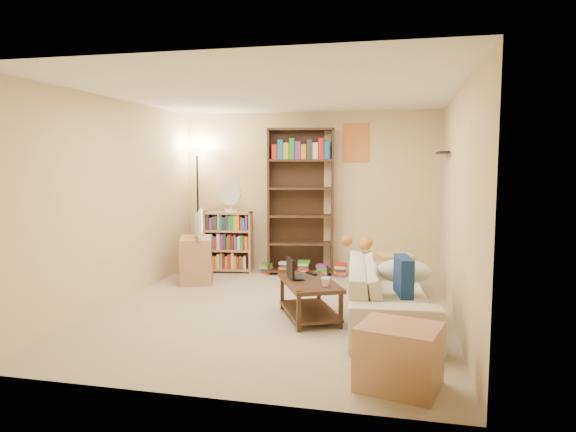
{
  "coord_description": "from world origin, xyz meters",
  "views": [
    {
      "loc": [
        1.43,
        -5.65,
        1.74
      ],
      "look_at": [
        0.02,
        0.64,
        1.05
      ],
      "focal_mm": 32.0,
      "sensor_mm": 36.0,
      "label": 1
    }
  ],
  "objects_px": {
    "sofa": "(389,292)",
    "tv_stand": "(196,260)",
    "mug": "(325,282)",
    "television": "(196,224)",
    "short_bookshelf": "(229,242)",
    "desk_fan": "(230,197)",
    "laptop": "(302,277)",
    "end_cabinet": "(399,357)",
    "tall_bookshelf": "(301,198)",
    "floor_lamp": "(197,172)",
    "coffee_table": "(310,294)",
    "side_table": "(393,273)",
    "tabby_cat": "(362,243)"
  },
  "relations": [
    {
      "from": "sofa",
      "to": "mug",
      "type": "relative_size",
      "value": 16.01
    },
    {
      "from": "coffee_table",
      "to": "tv_stand",
      "type": "bearing_deg",
      "value": 119.74
    },
    {
      "from": "desk_fan",
      "to": "floor_lamp",
      "type": "height_order",
      "value": "floor_lamp"
    },
    {
      "from": "television",
      "to": "short_bookshelf",
      "type": "relative_size",
      "value": 0.71
    },
    {
      "from": "mug",
      "to": "television",
      "type": "height_order",
      "value": "television"
    },
    {
      "from": "laptop",
      "to": "short_bookshelf",
      "type": "bearing_deg",
      "value": 21.77
    },
    {
      "from": "sofa",
      "to": "mug",
      "type": "xyz_separation_m",
      "value": [
        -0.65,
        -0.28,
        0.15
      ]
    },
    {
      "from": "tv_stand",
      "to": "short_bookshelf",
      "type": "xyz_separation_m",
      "value": [
        0.22,
        0.78,
        0.15
      ]
    },
    {
      "from": "tabby_cat",
      "to": "floor_lamp",
      "type": "relative_size",
      "value": 0.26
    },
    {
      "from": "end_cabinet",
      "to": "short_bookshelf",
      "type": "bearing_deg",
      "value": 125.68
    },
    {
      "from": "television",
      "to": "short_bookshelf",
      "type": "height_order",
      "value": "television"
    },
    {
      "from": "coffee_table",
      "to": "floor_lamp",
      "type": "bearing_deg",
      "value": 110.13
    },
    {
      "from": "tabby_cat",
      "to": "short_bookshelf",
      "type": "xyz_separation_m",
      "value": [
        -2.18,
        1.23,
        -0.25
      ]
    },
    {
      "from": "television",
      "to": "desk_fan",
      "type": "distance_m",
      "value": 0.85
    },
    {
      "from": "tall_bookshelf",
      "to": "side_table",
      "type": "bearing_deg",
      "value": -40.55
    },
    {
      "from": "mug",
      "to": "television",
      "type": "distance_m",
      "value": 2.64
    },
    {
      "from": "side_table",
      "to": "end_cabinet",
      "type": "relative_size",
      "value": 0.88
    },
    {
      "from": "tabby_cat",
      "to": "laptop",
      "type": "distance_m",
      "value": 1.03
    },
    {
      "from": "tv_stand",
      "to": "end_cabinet",
      "type": "xyz_separation_m",
      "value": [
        2.88,
        -2.93,
        -0.08
      ]
    },
    {
      "from": "laptop",
      "to": "tv_stand",
      "type": "xyz_separation_m",
      "value": [
        -1.79,
        1.23,
        -0.11
      ]
    },
    {
      "from": "television",
      "to": "end_cabinet",
      "type": "relative_size",
      "value": 1.14
    },
    {
      "from": "television",
      "to": "short_bookshelf",
      "type": "bearing_deg",
      "value": -35.45
    },
    {
      "from": "mug",
      "to": "tv_stand",
      "type": "relative_size",
      "value": 0.22
    },
    {
      "from": "tv_stand",
      "to": "mug",
      "type": "bearing_deg",
      "value": -56.0
    },
    {
      "from": "laptop",
      "to": "television",
      "type": "bearing_deg",
      "value": 39.28
    },
    {
      "from": "tabby_cat",
      "to": "laptop",
      "type": "height_order",
      "value": "tabby_cat"
    },
    {
      "from": "mug",
      "to": "side_table",
      "type": "relative_size",
      "value": 0.27
    },
    {
      "from": "laptop",
      "to": "mug",
      "type": "distance_m",
      "value": 0.45
    },
    {
      "from": "tabby_cat",
      "to": "short_bookshelf",
      "type": "height_order",
      "value": "short_bookshelf"
    },
    {
      "from": "tall_bookshelf",
      "to": "desk_fan",
      "type": "relative_size",
      "value": 4.97
    },
    {
      "from": "laptop",
      "to": "television",
      "type": "xyz_separation_m",
      "value": [
        -1.79,
        1.23,
        0.42
      ]
    },
    {
      "from": "tv_stand",
      "to": "television",
      "type": "relative_size",
      "value": 0.96
    },
    {
      "from": "tv_stand",
      "to": "desk_fan",
      "type": "relative_size",
      "value": 1.45
    },
    {
      "from": "short_bookshelf",
      "to": "desk_fan",
      "type": "xyz_separation_m",
      "value": [
        0.05,
        -0.05,
        0.71
      ]
    },
    {
      "from": "short_bookshelf",
      "to": "laptop",
      "type": "bearing_deg",
      "value": -59.66
    },
    {
      "from": "mug",
      "to": "tv_stand",
      "type": "xyz_separation_m",
      "value": [
        -2.11,
        1.55,
        -0.14
      ]
    },
    {
      "from": "sofa",
      "to": "desk_fan",
      "type": "xyz_separation_m",
      "value": [
        -2.49,
        2.0,
        0.87
      ]
    },
    {
      "from": "laptop",
      "to": "desk_fan",
      "type": "relative_size",
      "value": 0.74
    },
    {
      "from": "sofa",
      "to": "coffee_table",
      "type": "bearing_deg",
      "value": 90.13
    },
    {
      "from": "sofa",
      "to": "tv_stand",
      "type": "bearing_deg",
      "value": 60.17
    },
    {
      "from": "tv_stand",
      "to": "floor_lamp",
      "type": "xyz_separation_m",
      "value": [
        -0.32,
        0.87,
        1.24
      ]
    },
    {
      "from": "television",
      "to": "laptop",
      "type": "bearing_deg",
      "value": -144.11
    },
    {
      "from": "television",
      "to": "side_table",
      "type": "xyz_separation_m",
      "value": [
        2.79,
        0.03,
        -0.59
      ]
    },
    {
      "from": "tabby_cat",
      "to": "coffee_table",
      "type": "bearing_deg",
      "value": -119.16
    },
    {
      "from": "tabby_cat",
      "to": "tall_bookshelf",
      "type": "relative_size",
      "value": 0.23
    },
    {
      "from": "laptop",
      "to": "floor_lamp",
      "type": "distance_m",
      "value": 3.19
    },
    {
      "from": "coffee_table",
      "to": "laptop",
      "type": "xyz_separation_m",
      "value": [
        -0.11,
        0.12,
        0.16
      ]
    },
    {
      "from": "coffee_table",
      "to": "tall_bookshelf",
      "type": "relative_size",
      "value": 0.49
    },
    {
      "from": "tall_bookshelf",
      "to": "tabby_cat",
      "type": "bearing_deg",
      "value": -61.54
    },
    {
      "from": "tall_bookshelf",
      "to": "short_bookshelf",
      "type": "distance_m",
      "value": 1.34
    }
  ]
}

